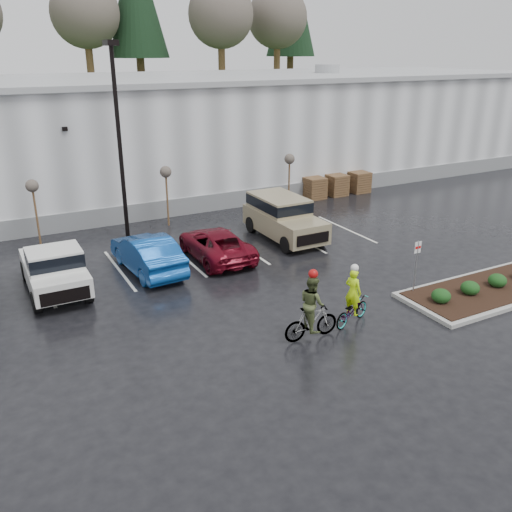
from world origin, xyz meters
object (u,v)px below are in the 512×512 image
pallet_stack_c (359,182)px  pickup_white (53,266)px  sapling_east (289,162)px  pallet_stack_a (314,188)px  cyclist_olive (312,314)px  suv_tan (285,219)px  fire_lane_sign (416,261)px  sapling_mid (166,175)px  sapling_west (33,189)px  cyclist_hivis (352,305)px  car_red (216,244)px  pallet_stack_b (337,185)px  car_blue (147,253)px  lamppost (118,122)px

pallet_stack_c → pickup_white: bearing=-161.6°
pickup_white → pallet_stack_c: bearing=18.4°
sapling_east → pallet_stack_a: size_ratio=2.37×
pickup_white → cyclist_olive: cyclist_olive is taller
suv_tan → fire_lane_sign: bearing=-83.3°
pickup_white → pallet_stack_a: bearing=22.0°
sapling_mid → pickup_white: 9.00m
sapling_west → cyclist_hivis: sapling_west is taller
pallet_stack_a → car_red: bearing=-145.8°
sapling_mid → pallet_stack_b: (11.70, 1.00, -2.05)m
pallet_stack_b → cyclist_hivis: (-9.89, -14.51, 0.01)m
sapling_mid → car_red: size_ratio=0.66×
pallet_stack_a → car_red: pallet_stack_a is taller
car_red → fire_lane_sign: bearing=126.3°
sapling_east → sapling_mid: bearing=180.0°
cyclist_olive → pallet_stack_c: bearing=-40.2°
pallet_stack_c → suv_tan: bearing=-147.8°
sapling_west → car_red: size_ratio=0.66×
fire_lane_sign → car_red: size_ratio=0.45×
sapling_east → pickup_white: size_ratio=0.62×
pickup_white → suv_tan: 11.11m
car_red → cyclist_olive: 8.11m
pallet_stack_b → car_red: (-11.45, -6.64, -0.00)m
sapling_west → suv_tan: bearing=-23.7°
fire_lane_sign → cyclist_olive: (-5.30, -0.94, -0.53)m
fire_lane_sign → cyclist_hivis: bearing=-168.5°
sapling_mid → car_blue: size_ratio=0.66×
sapling_mid → cyclist_olive: size_ratio=1.32×
pickup_white → cyclist_olive: (6.71, -8.00, -0.10)m
sapling_east → cyclist_hivis: bearing=-112.8°
pallet_stack_a → car_blue: size_ratio=0.28×
pallet_stack_b → pickup_white: pickup_white is taller
sapling_west → pickup_white: sapling_west is taller
sapling_east → pallet_stack_a: (2.50, 1.00, -2.05)m
lamppost → pallet_stack_a: bearing=9.1°
sapling_east → car_red: (-7.25, -5.64, -2.05)m
car_red → cyclist_hivis: (1.57, -7.87, 0.01)m
car_blue → sapling_mid: bearing=-121.6°
car_blue → cyclist_olive: 8.59m
lamppost → car_red: lamppost is taller
pallet_stack_b → cyclist_olive: bearing=-128.4°
fire_lane_sign → cyclist_hivis: (-3.49, -0.71, -0.72)m
lamppost → car_blue: 6.77m
pickup_white → car_red: 6.97m
pickup_white → car_blue: size_ratio=1.08×
fire_lane_sign → car_blue: bearing=139.0°
sapling_west → car_blue: sapling_west is taller
sapling_east → suv_tan: bearing=-123.4°
car_red → sapling_west: bearing=-38.8°
fire_lane_sign → car_red: 8.80m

